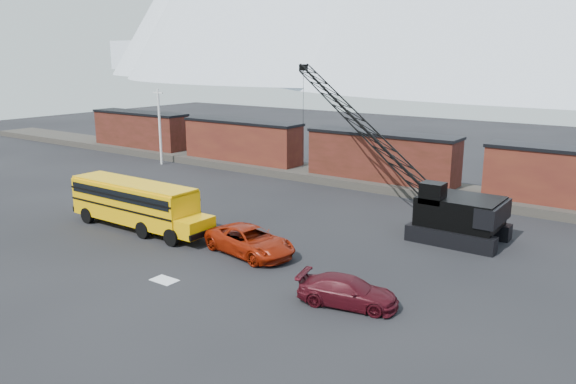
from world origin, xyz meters
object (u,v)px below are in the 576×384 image
(crawler_crane, at_px, (357,121))
(maroon_suv, at_px, (348,291))
(school_bus, at_px, (137,203))
(red_pickup, at_px, (250,241))

(crawler_crane, bearing_deg, maroon_suv, -62.10)
(school_bus, xyz_separation_m, crawler_crane, (7.90, 15.73, 4.52))
(maroon_suv, distance_m, crawler_crane, 21.08)
(school_bus, distance_m, red_pickup, 9.38)
(red_pickup, bearing_deg, school_bus, 103.16)
(red_pickup, xyz_separation_m, maroon_suv, (8.10, -2.74, -0.13))
(crawler_crane, bearing_deg, school_bus, -116.66)
(crawler_crane, bearing_deg, red_pickup, -84.70)
(school_bus, height_order, crawler_crane, crawler_crane)
(maroon_suv, bearing_deg, red_pickup, 57.92)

